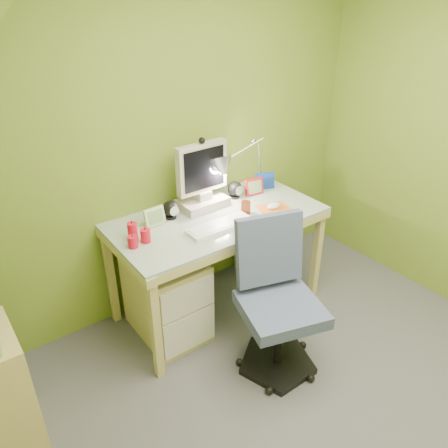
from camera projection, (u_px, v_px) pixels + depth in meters
floor at (332, 430)px, 2.40m from camera, size 3.20×3.20×0.01m
wall_back at (171, 145)px, 2.95m from camera, size 3.20×0.01×2.40m
slope_ceiling at (131, 133)px, 0.99m from camera, size 1.10×3.20×1.10m
desk at (218, 263)px, 3.14m from camera, size 1.46×0.74×0.77m
monitor at (202, 171)px, 2.95m from camera, size 0.40×0.23×0.53m
speaker_left at (170, 210)px, 2.90m from camera, size 0.11×0.11×0.13m
speaker_right at (235, 190)px, 3.18m from camera, size 0.12×0.12×0.13m
keyboard at (220, 226)px, 2.81m from camera, size 0.45×0.14×0.02m
mousepad at (273, 208)px, 3.05m from camera, size 0.24×0.20×0.01m
mouse at (273, 206)px, 3.05m from camera, size 0.12×0.09×0.04m
amber_tumbler at (246, 207)px, 2.97m from camera, size 0.07×0.07×0.08m
candle_cluster at (136, 234)px, 2.62m from camera, size 0.18×0.17×0.11m
photo_frame_red at (254, 187)px, 3.23m from camera, size 0.15×0.04×0.12m
photo_frame_blue at (265, 181)px, 3.33m from camera, size 0.14×0.08×0.13m
photo_frame_green at (155, 216)px, 2.82m from camera, size 0.14×0.03×0.12m
desk_lamp at (253, 153)px, 3.17m from camera, size 0.59×0.29×0.61m
side_ledge at (1, 393)px, 2.18m from camera, size 0.27×0.41×0.71m
task_chair at (281, 307)px, 2.59m from camera, size 0.65×0.65×0.94m
radiator at (260, 241)px, 3.75m from camera, size 0.44×0.19×0.43m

